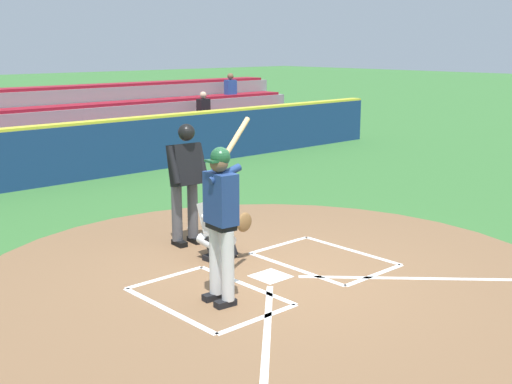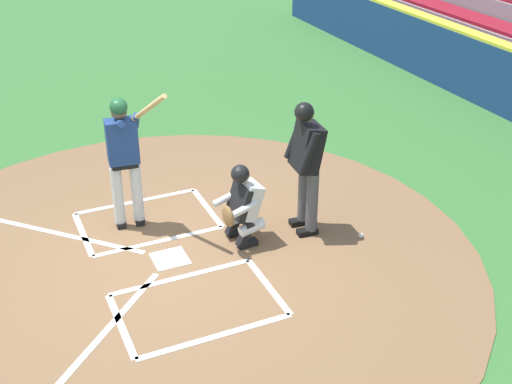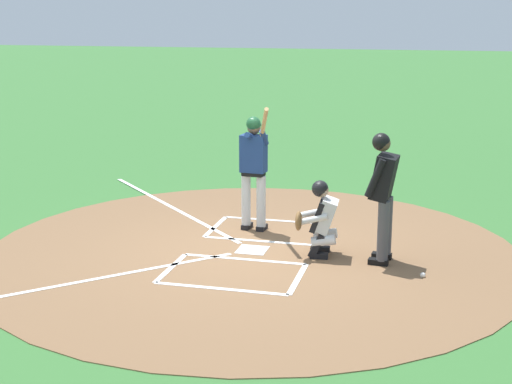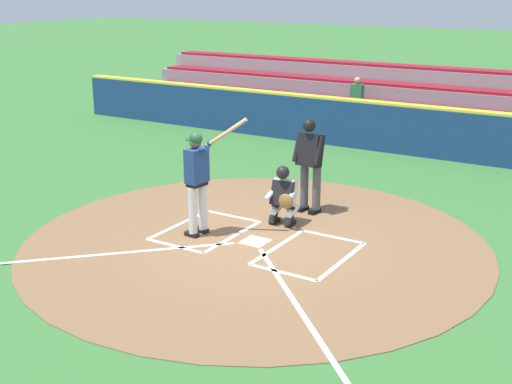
{
  "view_description": "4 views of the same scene",
  "coord_description": "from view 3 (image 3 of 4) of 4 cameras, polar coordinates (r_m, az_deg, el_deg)",
  "views": [
    {
      "loc": [
        5.66,
        5.9,
        3.01
      ],
      "look_at": [
        0.07,
        -0.2,
        1.13
      ],
      "focal_mm": 45.97,
      "sensor_mm": 36.0,
      "label": 1
    },
    {
      "loc": [
        -6.97,
        1.91,
        4.82
      ],
      "look_at": [
        -0.44,
        -1.01,
        0.98
      ],
      "focal_mm": 46.94,
      "sensor_mm": 36.0,
      "label": 2
    },
    {
      "loc": [
        -10.24,
        -2.65,
        3.5
      ],
      "look_at": [
        -0.06,
        -0.07,
        0.93
      ],
      "focal_mm": 52.05,
      "sensor_mm": 36.0,
      "label": 3
    },
    {
      "loc": [
        -5.71,
        9.25,
        4.26
      ],
      "look_at": [
        -0.02,
        -0.0,
        0.91
      ],
      "focal_mm": 47.32,
      "sensor_mm": 36.0,
      "label": 4
    }
  ],
  "objects": [
    {
      "name": "ground_plane",
      "position": [
        11.14,
        -0.29,
        -4.54
      ],
      "size": [
        120.0,
        120.0,
        0.0
      ],
      "primitive_type": "plane",
      "color": "#387033"
    },
    {
      "name": "dirt_circle",
      "position": [
        11.14,
        -0.29,
        -4.51
      ],
      "size": [
        8.0,
        8.0,
        0.01
      ],
      "primitive_type": "cylinder",
      "color": "brown",
      "rests_on": "ground"
    },
    {
      "name": "home_plate_and_chalk",
      "position": [
        11.37,
        -4.6,
        -4.11
      ],
      "size": [
        7.93,
        4.91,
        0.01
      ],
      "color": "white",
      "rests_on": "dirt_circle"
    },
    {
      "name": "batter",
      "position": [
        11.87,
        -0.16,
        2.11
      ],
      "size": [
        0.98,
        0.64,
        2.13
      ],
      "color": "silver",
      "rests_on": "ground"
    },
    {
      "name": "catcher",
      "position": [
        10.78,
        4.98,
        -1.93
      ],
      "size": [
        0.62,
        0.61,
        1.13
      ],
      "color": "black",
      "rests_on": "ground"
    },
    {
      "name": "plate_umpire",
      "position": [
        10.5,
        9.76,
        0.23
      ],
      "size": [
        0.6,
        0.45,
        1.86
      ],
      "color": "#4C4C51",
      "rests_on": "ground"
    },
    {
      "name": "baseball",
      "position": [
        10.29,
        12.7,
        -6.25
      ],
      "size": [
        0.07,
        0.07,
        0.07
      ],
      "primitive_type": "sphere",
      "color": "white",
      "rests_on": "ground"
    }
  ]
}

